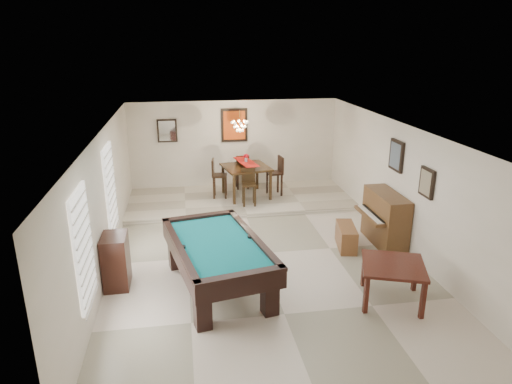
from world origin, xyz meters
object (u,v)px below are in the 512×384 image
object	(u,v)px
apothecary_chest	(116,261)
dining_chair_east	(274,176)
dining_chair_south	(249,187)
dining_chair_west	(220,178)
chandelier	(240,122)
square_table	(392,283)
upright_piano	(379,219)
flower_vase	(246,158)
dining_chair_north	(242,171)
dining_table	(246,179)
pool_table	(218,266)
piano_bench	(346,237)

from	to	relation	value
apothecary_chest	dining_chair_east	bearing A→B (deg)	48.50
dining_chair_south	dining_chair_west	bearing A→B (deg)	135.86
dining_chair_west	chandelier	size ratio (longest dim) A/B	1.77
square_table	upright_piano	bearing A→B (deg)	71.70
flower_vase	dining_chair_north	xyz separation A→B (m)	(-0.01, 0.76, -0.58)
dining_chair_west	chandelier	xyz separation A→B (m)	(0.54, -0.19, 1.55)
dining_table	dining_chair_north	size ratio (longest dim) A/B	1.17
dining_table	dining_chair_north	xyz separation A→B (m)	(-0.01, 0.76, 0.02)
square_table	dining_chair_west	bearing A→B (deg)	113.43
pool_table	chandelier	distance (m)	4.89
apothecary_chest	dining_chair_south	world-z (taller)	dining_chair_south
square_table	chandelier	size ratio (longest dim) A/B	1.67
chandelier	upright_piano	bearing A→B (deg)	-50.36
upright_piano	chandelier	xyz separation A→B (m)	(-2.59, 3.13, 1.63)
square_table	dining_chair_east	bearing A→B (deg)	99.26
flower_vase	upright_piano	bearing A→B (deg)	-53.66
piano_bench	dining_table	distance (m)	3.77
pool_table	flower_vase	xyz separation A→B (m)	(1.16, 4.61, 0.76)
pool_table	upright_piano	bearing A→B (deg)	8.87
flower_vase	chandelier	xyz separation A→B (m)	(-0.18, -0.15, 1.00)
upright_piano	dining_table	world-z (taller)	upright_piano
dining_chair_east	upright_piano	bearing A→B (deg)	19.75
piano_bench	pool_table	bearing A→B (deg)	-156.15
upright_piano	dining_chair_west	world-z (taller)	dining_chair_west
pool_table	upright_piano	distance (m)	3.82
square_table	dining_chair_west	xyz separation A→B (m)	(-2.40, 5.54, 0.30)
square_table	dining_chair_east	world-z (taller)	dining_chair_east
flower_vase	dining_chair_north	world-z (taller)	flower_vase
chandelier	square_table	bearing A→B (deg)	-70.81
square_table	apothecary_chest	distance (m)	4.80
square_table	chandelier	bearing A→B (deg)	109.19
dining_chair_north	apothecary_chest	bearing A→B (deg)	59.84
dining_chair_west	dining_chair_east	distance (m)	1.51
apothecary_chest	piano_bench	bearing A→B (deg)	10.53
upright_piano	piano_bench	xyz separation A→B (m)	(-0.75, -0.07, -0.33)
dining_chair_south	piano_bench	bearing A→B (deg)	-54.12
apothecary_chest	dining_chair_north	xyz separation A→B (m)	(2.93, 4.97, 0.14)
apothecary_chest	dining_chair_north	size ratio (longest dim) A/B	0.97
pool_table	upright_piano	size ratio (longest dim) A/B	1.93
flower_vase	dining_chair_south	world-z (taller)	flower_vase
pool_table	dining_chair_south	size ratio (longest dim) A/B	2.78
square_table	dining_chair_south	world-z (taller)	dining_chair_south
piano_bench	flower_vase	xyz separation A→B (m)	(-1.67, 3.36, 0.96)
upright_piano	apothecary_chest	size ratio (longest dim) A/B	1.42
flower_vase	dining_chair_north	bearing A→B (deg)	90.80
dining_table	dining_chair_east	distance (m)	0.79
dining_chair_east	apothecary_chest	bearing A→B (deg)	-48.14
square_table	apothecary_chest	bearing A→B (deg)	164.45
chandelier	dining_chair_west	bearing A→B (deg)	160.18
square_table	dining_chair_west	world-z (taller)	dining_chair_west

